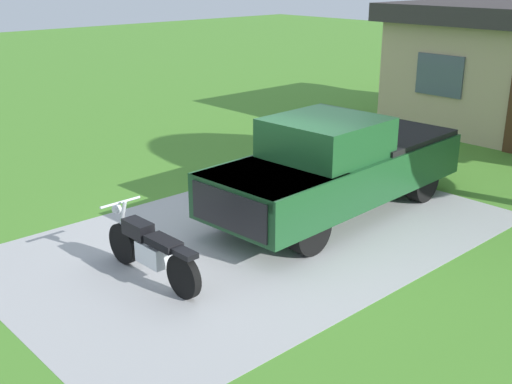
% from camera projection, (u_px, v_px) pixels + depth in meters
% --- Properties ---
extents(ground_plane, '(80.00, 80.00, 0.00)m').
position_uv_depth(ground_plane, '(260.00, 237.00, 10.97)').
color(ground_plane, '#4B872C').
extents(driveway_pad, '(5.52, 8.85, 0.01)m').
position_uv_depth(driveway_pad, '(260.00, 237.00, 10.97)').
color(driveway_pad, '#A7A7A7').
rests_on(driveway_pad, ground).
extents(motorcycle, '(2.21, 0.70, 1.09)m').
position_uv_depth(motorcycle, '(151.00, 250.00, 9.35)').
color(motorcycle, black).
rests_on(motorcycle, ground).
extents(pickup_truck, '(2.28, 5.72, 1.90)m').
position_uv_depth(pickup_truck, '(339.00, 164.00, 11.81)').
color(pickup_truck, black).
rests_on(pickup_truck, ground).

